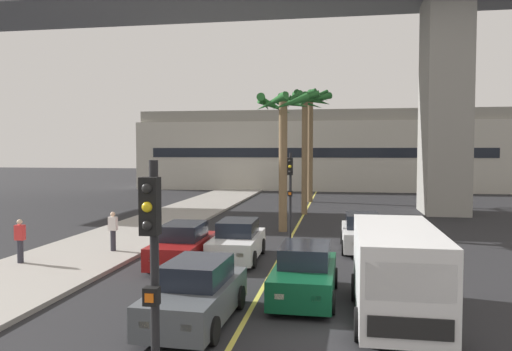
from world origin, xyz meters
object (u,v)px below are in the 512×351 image
at_px(delivery_van, 397,270).
at_px(palm_tree_mid_median, 304,114).
at_px(car_queue_fourth, 237,242).
at_px(palm_tree_far_median, 283,126).
at_px(car_queue_second, 363,233).
at_px(pedestrian_near_crosswalk, 20,240).
at_px(traffic_light_median_near, 153,272).
at_px(palm_tree_near_median, 310,117).
at_px(car_queue_front, 196,294).
at_px(pedestrian_mid_block, 113,230).
at_px(traffic_light_median_far, 290,186).
at_px(car_queue_third, 305,274).
at_px(car_queue_fifth, 183,246).

relative_size(delivery_van, palm_tree_mid_median, 0.64).
height_order(car_queue_fourth, palm_tree_far_median, palm_tree_far_median).
bearing_deg(car_queue_second, pedestrian_near_crosswalk, -157.28).
bearing_deg(traffic_light_median_near, car_queue_second, 77.56).
bearing_deg(pedestrian_near_crosswalk, palm_tree_far_median, 47.82).
bearing_deg(palm_tree_near_median, traffic_light_median_near, -90.05).
relative_size(car_queue_front, pedestrian_mid_block, 2.57).
distance_m(traffic_light_median_far, palm_tree_far_median, 5.11).
relative_size(car_queue_front, palm_tree_far_median, 0.57).
height_order(traffic_light_median_near, pedestrian_mid_block, traffic_light_median_near).
distance_m(car_queue_fourth, traffic_light_median_far, 3.98).
relative_size(car_queue_fourth, palm_tree_far_median, 0.56).
bearing_deg(traffic_light_median_far, car_queue_third, -81.17).
xyz_separation_m(car_queue_third, palm_tree_mid_median, (-1.37, 19.04, 6.02)).
distance_m(palm_tree_mid_median, pedestrian_near_crosswalk, 20.09).
bearing_deg(car_queue_fourth, pedestrian_near_crosswalk, -162.06).
bearing_deg(palm_tree_near_median, car_queue_fifth, -98.14).
bearing_deg(car_queue_fifth, palm_tree_mid_median, 77.53).
xyz_separation_m(car_queue_fifth, palm_tree_mid_median, (3.44, 15.57, 6.02)).
bearing_deg(traffic_light_median_far, car_queue_second, -2.61).
bearing_deg(car_queue_fifth, car_queue_fourth, 33.08).
relative_size(palm_tree_far_median, pedestrian_near_crosswalk, 4.54).
xyz_separation_m(traffic_light_median_far, palm_tree_mid_median, (-0.19, 11.42, 4.02)).
bearing_deg(pedestrian_mid_block, car_queue_third, -30.23).
distance_m(car_queue_front, car_queue_fifth, 6.39).
xyz_separation_m(car_queue_fourth, car_queue_fifth, (-1.84, -1.20, 0.00)).
distance_m(car_queue_second, palm_tree_far_median, 7.61).
height_order(car_queue_fourth, pedestrian_mid_block, pedestrian_mid_block).
relative_size(palm_tree_near_median, pedestrian_near_crosswalk, 5.74).
height_order(car_queue_second, palm_tree_far_median, palm_tree_far_median).
bearing_deg(pedestrian_mid_block, car_queue_fifth, -21.33).
bearing_deg(traffic_light_median_near, car_queue_fourth, 96.68).
distance_m(car_queue_third, palm_tree_far_median, 12.88).
distance_m(car_queue_front, traffic_light_median_far, 10.40).
distance_m(car_queue_front, palm_tree_near_median, 30.25).
xyz_separation_m(delivery_van, palm_tree_far_median, (-4.40, 13.29, 4.31)).
bearing_deg(palm_tree_mid_median, car_queue_third, -85.89).
relative_size(car_queue_third, car_queue_fifth, 1.00).
xyz_separation_m(car_queue_third, car_queue_fifth, (-4.81, 3.47, 0.00)).
bearing_deg(traffic_light_median_near, palm_tree_near_median, 89.95).
relative_size(car_queue_fifth, palm_tree_mid_median, 0.50).
relative_size(car_queue_second, palm_tree_near_median, 0.44).
height_order(traffic_light_median_far, palm_tree_mid_median, palm_tree_mid_median).
xyz_separation_m(car_queue_second, car_queue_fifth, (-6.79, -4.00, 0.00)).
bearing_deg(palm_tree_far_median, car_queue_fifth, -108.83).
xyz_separation_m(car_queue_third, pedestrian_mid_block, (-8.26, 4.82, 0.28)).
relative_size(car_queue_fourth, pedestrian_near_crosswalk, 2.55).
bearing_deg(palm_tree_near_median, car_queue_second, -80.10).
relative_size(car_queue_second, pedestrian_mid_block, 2.55).
height_order(traffic_light_median_far, palm_tree_far_median, palm_tree_far_median).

